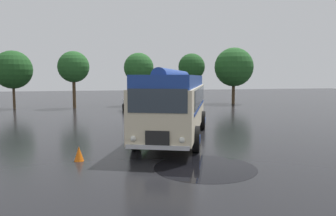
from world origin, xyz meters
TOP-DOWN VIEW (x-y plane):
  - ground_plane at (0.00, 0.00)m, footprint 120.00×120.00m
  - vintage_bus at (-0.02, 0.06)m, footprint 6.12×10.26m
  - car_near_left at (-0.18, 13.18)m, footprint 2.12×4.28m
  - car_mid_left at (2.68, 12.10)m, footprint 2.06×4.25m
  - tree_far_left at (-11.31, 18.59)m, footprint 3.71×3.71m
  - tree_left_of_centre at (-5.67, 18.05)m, footprint 3.11×3.11m
  - tree_centre at (1.22, 19.50)m, footprint 3.24×3.24m
  - tree_right_of_centre at (6.89, 18.82)m, footprint 2.95×2.95m
  - tree_far_right at (12.30, 19.37)m, footprint 4.50×4.50m
  - traffic_cone at (-4.72, -3.63)m, footprint 0.36×0.36m
  - puddle_patch at (-0.46, -5.62)m, footprint 3.56×3.56m

SIDE VIEW (x-z plane):
  - ground_plane at x=0.00m, z-range 0.00..0.00m
  - puddle_patch at x=-0.46m, z-range 0.00..0.01m
  - traffic_cone at x=-4.72m, z-range 0.00..0.55m
  - car_near_left at x=-0.18m, z-range 0.02..1.68m
  - car_mid_left at x=2.68m, z-range 0.02..1.68m
  - vintage_bus at x=-0.02m, z-range 0.15..3.64m
  - tree_far_left at x=-11.31m, z-range 0.99..6.67m
  - tree_left_of_centre at x=-5.67m, z-range 1.20..6.88m
  - tree_centre at x=1.22m, z-range 1.21..6.94m
  - tree_far_right at x=12.30m, z-range 0.95..7.46m
  - tree_right_of_centre at x=6.89m, z-range 1.40..7.12m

